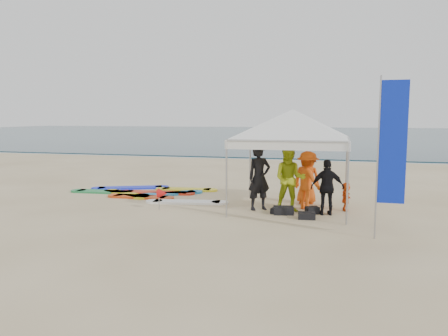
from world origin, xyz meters
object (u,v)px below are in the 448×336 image
canopy_tent (293,110)px  feather_flag (391,144)px  person_black_a (259,178)px  surfboard_spread (150,193)px  person_seated (346,197)px  marker_pennant (163,193)px  person_yellow (290,179)px  person_black_b (327,187)px  person_orange_a (308,180)px  person_orange_b (307,178)px

canopy_tent → feather_flag: (2.48, -2.78, -0.81)m
person_black_a → surfboard_spread: bearing=124.4°
person_seated → marker_pennant: 5.43m
person_black_a → person_yellow: (0.90, 0.01, -0.01)m
canopy_tent → surfboard_spread: 6.07m
person_black_a → person_black_b: (1.98, -0.19, -0.18)m
person_black_b → person_seated: person_black_b is taller
person_black_b → marker_pennant: size_ratio=2.48×
canopy_tent → surfboard_spread: canopy_tent is taller
person_seated → person_black_a: bearing=101.4°
person_orange_a → canopy_tent: (-0.47, -0.07, 2.10)m
person_yellow → person_orange_b: person_yellow is taller
person_seated → feather_flag: 3.52m
person_black_a → marker_pennant: person_black_a is taller
feather_flag → marker_pennant: 6.59m
person_orange_a → person_black_b: bearing=176.9°
person_orange_b → surfboard_spread: bearing=3.3°
person_orange_a → person_orange_b: bearing=-40.0°
person_yellow → surfboard_spread: (-5.17, 1.54, -0.92)m
person_orange_a → surfboard_spread: 5.82m
person_orange_b → feather_flag: (2.09, -3.70, 1.35)m
person_seated → surfboard_spread: (-6.77, 1.01, -0.38)m
canopy_tent → marker_pennant: bearing=-162.5°
person_orange_b → canopy_tent: canopy_tent is taller
person_black_a → canopy_tent: canopy_tent is taller
person_orange_a → marker_pennant: (-4.15, -1.23, -0.38)m
marker_pennant → surfboard_spread: 2.80m
person_black_a → person_yellow: bearing=-35.3°
person_yellow → marker_pennant: size_ratio=3.00×
person_orange_a → marker_pennant: size_ratio=2.74×
person_seated → canopy_tent: bearing=94.6°
person_black_a → canopy_tent: bearing=-12.7°
person_orange_b → feather_flag: feather_flag is taller
person_orange_a → canopy_tent: bearing=53.2°
person_yellow → feather_flag: 3.66m
person_yellow → feather_flag: size_ratio=0.52×
surfboard_spread → feather_flag: bearing=-27.2°
feather_flag → surfboard_spread: bearing=152.8°
person_black_b → person_seated: (0.52, 0.72, -0.37)m
person_black_a → person_orange_b: size_ratio=1.19×
person_black_a → person_black_b: size_ratio=1.22×
canopy_tent → person_black_a: bearing=-157.0°
person_yellow → marker_pennant: 3.78m
person_black_b → canopy_tent: bearing=-40.6°
feather_flag → marker_pennant: (-6.16, 1.62, -1.67)m
marker_pennant → person_yellow: bearing=12.0°
person_orange_b → surfboard_spread: 5.63m
person_orange_b → feather_flag: size_ratio=0.44×
person_orange_a → person_seated: 1.21m
person_black_b → feather_flag: size_ratio=0.43×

